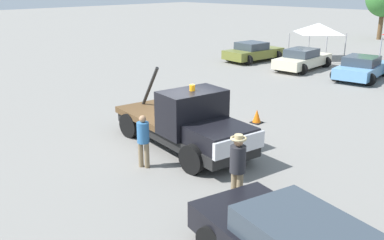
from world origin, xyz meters
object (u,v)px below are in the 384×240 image
Objects in this scene: person_at_hood at (143,138)px; parked_car_skyblue at (362,68)px; parked_car_olive at (253,52)px; traffic_cone at (257,117)px; person_near_truck at (238,164)px; parked_car_cream at (302,59)px; tow_truck at (187,124)px; canopy_tent_white at (319,28)px.

parked_car_skyblue is at bearing -22.26° from person_at_hood.
parked_car_olive is 8.07m from parked_car_skyblue.
traffic_cone is (8.53, -11.37, -0.39)m from parked_car_olive.
person_near_truck reaches higher than traffic_cone.
parked_car_olive is 0.96× the size of parked_car_cream.
traffic_cone is at bearing -23.46° from person_at_hood.
tow_truck is at bearing -90.10° from traffic_cone.
person_at_hood is at bearing -77.79° from tow_truck.
person_near_truck is 0.40× the size of parked_car_olive.
traffic_cone is at bearing 43.04° from person_near_truck.
canopy_tent_white is at bearing 43.47° from parked_car_skyblue.
person_near_truck is 0.62× the size of canopy_tent_white.
canopy_tent_white is at bearing -8.84° from person_at_hood.
parked_car_cream is at bearing -9.27° from person_at_hood.
tow_truck reaches higher than traffic_cone.
person_near_truck is 20.84m from parked_car_olive.
parked_car_cream is at bearing 111.78° from traffic_cone.
person_near_truck is at bearing -66.36° from canopy_tent_white.
traffic_cone is (-0.07, 5.86, -0.69)m from person_at_hood.
canopy_tent_white is at bearing 14.80° from parked_car_cream.
person_at_hood is 21.94m from canopy_tent_white.
canopy_tent_white reaches higher than tow_truck.
tow_truck is 1.26× the size of parked_car_cream.
person_at_hood is 19.25m from parked_car_olive.
tow_truck is 1.32× the size of parked_car_olive.
person_at_hood is 16.71m from parked_car_skyblue.
canopy_tent_white reaches higher than parked_car_olive.
tow_truck is at bearing 175.57° from parked_car_skyblue.
person_at_hood is (-3.39, -0.19, -0.14)m from person_near_truck.
canopy_tent_white is 5.44× the size of traffic_cone.
tow_truck is at bearing 74.84° from person_near_truck.
parked_car_cream is 8.75× the size of traffic_cone.
traffic_cone is (5.71, -15.28, -1.95)m from canopy_tent_white.
canopy_tent_white is at bearing -29.06° from parked_car_olive.
person_near_truck is at bearing -58.61° from traffic_cone.
person_at_hood is at bearing -167.36° from parked_car_cream.
canopy_tent_white is (-1.29, 4.22, 1.55)m from parked_car_cream.
person_near_truck reaches higher than parked_car_cream.
traffic_cone is (4.42, -11.05, -0.39)m from parked_car_cream.
parked_car_olive is 8.36× the size of traffic_cone.
person_near_truck is (3.47, -1.75, 0.18)m from tow_truck.
tow_truck is at bearing -73.45° from canopy_tent_white.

